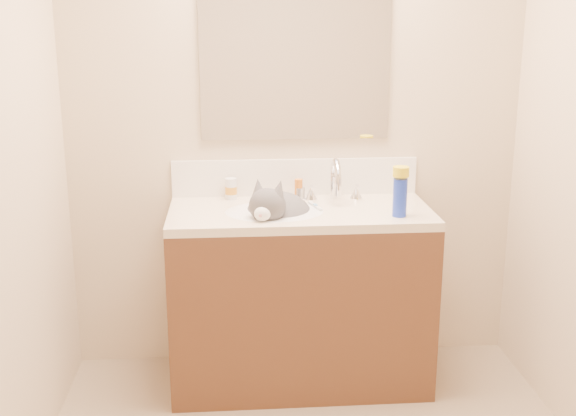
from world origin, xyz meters
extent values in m
cube|color=beige|center=(0.00, 1.25, 1.25)|extent=(2.20, 0.04, 2.50)
cube|color=beige|center=(0.00, -1.25, 1.25)|extent=(2.20, 0.04, 2.50)
cube|color=#53311C|center=(0.00, 0.97, 0.41)|extent=(1.20, 0.55, 0.82)
cube|color=beige|center=(0.00, 0.97, 0.84)|extent=(1.20, 0.55, 0.04)
ellipsoid|color=white|center=(-0.12, 0.94, 0.79)|extent=(0.45, 0.36, 0.14)
cylinder|color=silver|center=(0.18, 1.16, 0.92)|extent=(0.04, 0.04, 0.11)
torus|color=silver|center=(0.18, 1.09, 0.97)|extent=(0.03, 0.20, 0.20)
cylinder|color=silver|center=(0.18, 1.01, 0.94)|extent=(0.03, 0.03, 0.06)
cone|color=silver|center=(0.07, 1.16, 0.89)|extent=(0.06, 0.06, 0.06)
cone|color=silver|center=(0.29, 1.16, 0.89)|extent=(0.06, 0.06, 0.06)
ellipsoid|color=#4A484A|center=(-0.10, 1.00, 0.82)|extent=(0.42, 0.44, 0.23)
ellipsoid|color=#4A484A|center=(-0.16, 0.85, 0.91)|extent=(0.21, 0.20, 0.16)
ellipsoid|color=#4A484A|center=(-0.13, 0.91, 0.88)|extent=(0.15, 0.15, 0.14)
cone|color=#4A484A|center=(-0.19, 0.88, 0.99)|extent=(0.09, 0.10, 0.10)
cone|color=#4A484A|center=(-0.11, 0.85, 0.99)|extent=(0.10, 0.09, 0.10)
ellipsoid|color=white|center=(-0.18, 0.79, 0.89)|extent=(0.09, 0.08, 0.06)
ellipsoid|color=white|center=(-0.14, 0.88, 0.82)|extent=(0.13, 0.11, 0.14)
sphere|color=tan|center=(-0.19, 0.76, 0.89)|extent=(0.02, 0.02, 0.02)
cylinder|color=#4A484A|center=(0.03, 0.93, 0.75)|extent=(0.07, 0.24, 0.04)
cube|color=white|center=(0.00, 1.24, 0.95)|extent=(1.20, 0.02, 0.18)
cube|color=white|center=(0.00, 1.24, 1.54)|extent=(0.90, 0.02, 0.80)
cylinder|color=silver|center=(-0.31, 1.18, 0.91)|extent=(0.07, 0.07, 0.10)
cylinder|color=orange|center=(-0.31, 1.18, 0.90)|extent=(0.07, 0.07, 0.04)
cylinder|color=#B7B7BC|center=(0.02, 1.17, 0.89)|extent=(0.06, 0.06, 0.05)
cylinder|color=orange|center=(0.01, 1.17, 0.91)|extent=(0.04, 0.04, 0.10)
cube|color=silver|center=(0.07, 1.00, 0.87)|extent=(0.05, 0.15, 0.01)
cube|color=#66A2D9|center=(0.07, 1.00, 0.87)|extent=(0.02, 0.03, 0.01)
cylinder|color=#1B34C2|center=(0.43, 0.82, 0.95)|extent=(0.08, 0.08, 0.17)
cylinder|color=yellow|center=(0.43, 0.82, 1.06)|extent=(0.09, 0.09, 0.04)
camera|label=1|loc=(-0.31, -2.20, 1.74)|focal=45.00mm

